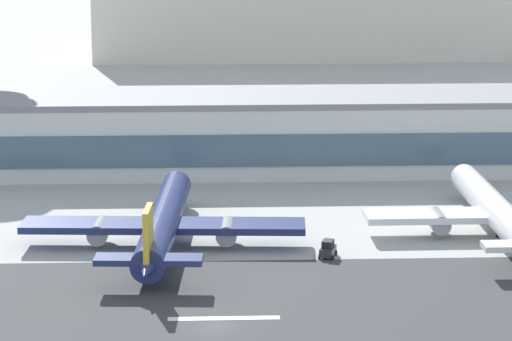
{
  "coord_description": "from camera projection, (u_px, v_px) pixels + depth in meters",
  "views": [
    {
      "loc": [
        -1.27,
        -125.75,
        45.01
      ],
      "look_at": [
        5.93,
        36.21,
        8.67
      ],
      "focal_mm": 88.62,
      "sensor_mm": 36.0,
      "label": 1
    }
  ],
  "objects": [
    {
      "name": "terminal_building",
      "position": [
        298.0,
        131.0,
        206.26
      ],
      "size": [
        212.13,
        20.54,
        12.3
      ],
      "color": "silver",
      "rests_on": "ground_plane"
    },
    {
      "name": "service_baggage_tug_0",
      "position": [
        328.0,
        249.0,
        157.26
      ],
      "size": [
        2.64,
        3.53,
        2.2
      ],
      "rotation": [
        0.0,
        0.0,
        1.27
      ],
      "color": "#2D3338",
      "rests_on": "ground_plane"
    },
    {
      "name": "runway_strip",
      "position": [
        215.0,
        319.0,
        134.85
      ],
      "size": [
        800.0,
        42.68,
        0.08
      ],
      "primitive_type": "cube",
      "color": "#38383A",
      "rests_on": "ground_plane"
    },
    {
      "name": "airliner_gold_tail_gate_1",
      "position": [
        163.0,
        225.0,
        160.69
      ],
      "size": [
        36.69,
        46.3,
        9.66
      ],
      "rotation": [
        0.0,
        0.0,
        1.5
      ],
      "color": "navy",
      "rests_on": "ground_plane"
    },
    {
      "name": "ground_plane",
      "position": [
        215.0,
        327.0,
        132.48
      ],
      "size": [
        1400.0,
        1400.0,
        0.0
      ],
      "primitive_type": "plane",
      "color": "#A8A8A3"
    },
    {
      "name": "airliner_blue_tail_gate_2",
      "position": [
        499.0,
        214.0,
        166.16
      ],
      "size": [
        35.18,
        45.38,
        9.47
      ],
      "rotation": [
        0.0,
        0.0,
        1.58
      ],
      "color": "silver",
      "rests_on": "ground_plane"
    },
    {
      "name": "runway_centreline_dash_4",
      "position": [
        224.0,
        318.0,
        134.89
      ],
      "size": [
        12.0,
        1.2,
        0.01
      ],
      "primitive_type": "cube",
      "color": "white",
      "rests_on": "runway_strip"
    }
  ]
}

